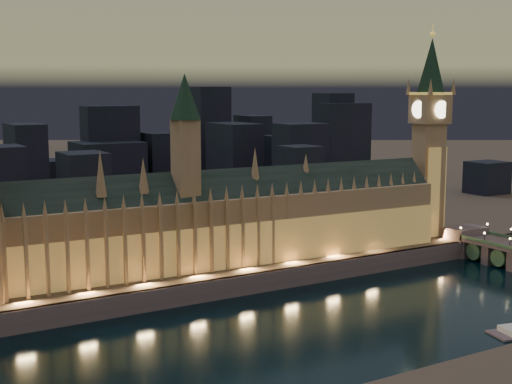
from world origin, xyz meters
TOP-DOWN VIEW (x-y plane):
  - ground_plane at (0.00, 0.00)m, footprint 2000.00×2000.00m
  - north_bank at (0.00, 520.00)m, footprint 2000.00×960.00m
  - embankment_wall at (0.00, 41.00)m, footprint 2000.00×2.50m
  - palace_of_westminster at (-4.22, 61.74)m, footprint 202.00×28.95m
  - elizabeth_tower at (108.00, 61.92)m, footprint 18.00×18.00m
  - city_backdrop at (38.50, 248.77)m, footprint 471.15×215.63m

SIDE VIEW (x-z plane):
  - ground_plane at x=0.00m, z-range 0.00..0.00m
  - north_bank at x=0.00m, z-range 0.00..8.00m
  - embankment_wall at x=0.00m, z-range 0.00..8.00m
  - palace_of_westminster at x=-4.22m, z-range -12.63..65.37m
  - city_backdrop at x=38.50m, z-range -5.60..67.72m
  - elizabeth_tower at x=108.00m, z-range 13.78..116.61m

